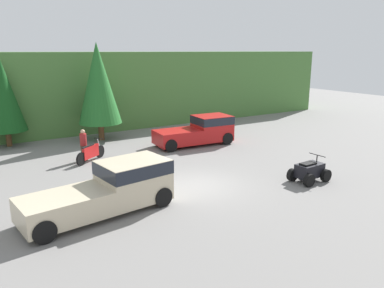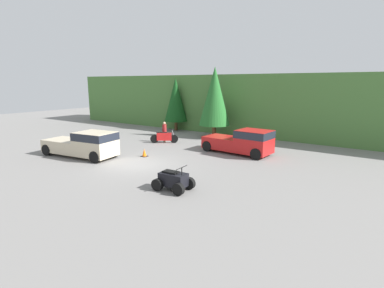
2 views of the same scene
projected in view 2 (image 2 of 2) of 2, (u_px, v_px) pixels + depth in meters
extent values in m
plane|color=slate|center=(135.00, 164.00, 19.03)|extent=(80.00, 80.00, 0.00)
cube|color=#477538|center=(245.00, 104.00, 31.30)|extent=(44.00, 6.00, 5.87)
cylinder|color=brown|center=(176.00, 126.00, 32.45)|extent=(0.33, 0.33, 1.00)
cone|color=#144719|center=(176.00, 100.00, 31.89)|extent=(2.46, 2.46, 4.58)
cylinder|color=brown|center=(214.00, 131.00, 28.17)|extent=(0.39, 0.39, 1.18)
cone|color=#236628|center=(215.00, 96.00, 27.51)|extent=(2.88, 2.88, 5.36)
cube|color=red|center=(254.00, 142.00, 20.99)|extent=(2.40, 2.07, 1.61)
cube|color=#1E232D|center=(254.00, 134.00, 20.89)|extent=(2.42, 2.09, 0.51)
cube|color=red|center=(224.00, 142.00, 22.62)|extent=(2.91, 2.10, 0.87)
cylinder|color=black|center=(267.00, 150.00, 21.40)|extent=(0.80, 0.33, 0.78)
cylinder|color=black|center=(256.00, 154.00, 20.07)|extent=(0.80, 0.33, 0.78)
cylinder|color=black|center=(220.00, 143.00, 23.88)|extent=(0.80, 0.33, 0.78)
cylinder|color=black|center=(207.00, 146.00, 22.54)|extent=(0.80, 0.33, 0.78)
cube|color=beige|center=(96.00, 144.00, 20.20)|extent=(2.76, 2.24, 1.61)
cube|color=#1E232D|center=(95.00, 136.00, 20.10)|extent=(2.78, 2.27, 0.51)
cube|color=beige|center=(67.00, 145.00, 21.52)|extent=(3.31, 2.32, 0.87)
cylinder|color=black|center=(114.00, 152.00, 20.76)|extent=(0.82, 0.38, 0.78)
cylinder|color=black|center=(95.00, 157.00, 19.23)|extent=(0.82, 0.38, 0.78)
cylinder|color=black|center=(67.00, 145.00, 22.79)|extent=(0.82, 0.38, 0.78)
cylinder|color=black|center=(47.00, 150.00, 21.27)|extent=(0.82, 0.38, 0.78)
cylinder|color=black|center=(174.00, 139.00, 25.65)|extent=(0.63, 0.50, 0.71)
cylinder|color=black|center=(154.00, 139.00, 25.61)|extent=(0.63, 0.50, 0.71)
cube|color=red|center=(164.00, 137.00, 25.59)|extent=(1.11, 0.87, 0.67)
cylinder|color=#B7B7BC|center=(173.00, 134.00, 25.57)|extent=(0.26, 0.21, 0.76)
cylinder|color=black|center=(173.00, 130.00, 25.49)|extent=(0.38, 0.51, 0.04)
cube|color=black|center=(162.00, 132.00, 25.51)|extent=(0.83, 0.66, 0.06)
cylinder|color=black|center=(189.00, 183.00, 14.51)|extent=(0.60, 0.25, 0.59)
cylinder|color=black|center=(178.00, 189.00, 13.71)|extent=(0.60, 0.25, 0.59)
cylinder|color=black|center=(169.00, 179.00, 15.13)|extent=(0.60, 0.25, 0.59)
cylinder|color=black|center=(157.00, 185.00, 14.33)|extent=(0.60, 0.25, 0.59)
cube|color=black|center=(173.00, 179.00, 14.37)|extent=(1.36, 0.82, 0.62)
cylinder|color=black|center=(182.00, 171.00, 14.02)|extent=(0.05, 0.05, 0.35)
cylinder|color=black|center=(182.00, 168.00, 13.99)|extent=(0.09, 0.91, 0.04)
cube|color=black|center=(171.00, 172.00, 14.37)|extent=(0.79, 0.47, 0.08)
cylinder|color=brown|center=(164.00, 137.00, 26.15)|extent=(0.26, 0.26, 0.88)
cylinder|color=brown|center=(165.00, 137.00, 25.96)|extent=(0.26, 0.26, 0.88)
cylinder|color=maroon|center=(164.00, 128.00, 25.90)|extent=(0.52, 0.52, 0.66)
sphere|color=tan|center=(164.00, 123.00, 25.81)|extent=(0.34, 0.34, 0.24)
cube|color=black|center=(144.00, 156.00, 21.01)|extent=(0.42, 0.42, 0.03)
cone|color=orange|center=(144.00, 153.00, 20.96)|extent=(0.32, 0.32, 0.55)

